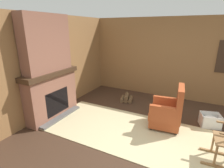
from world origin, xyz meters
TOP-DOWN VIEW (x-y plane):
  - ground_plane at (0.00, 0.00)m, footprint 14.00×14.00m
  - wood_panel_wall_left at (-2.73, 0.00)m, footprint 0.06×6.00m
  - wood_panel_wall_back at (0.04, 2.73)m, footprint 6.00×0.09m
  - fireplace_hearth at (-2.51, 0.00)m, footprint 0.56×1.53m
  - chimney_breast at (-2.53, 0.00)m, footprint 0.31×1.26m
  - area_rug at (-0.45, 0.21)m, footprint 3.98×1.71m
  - armchair at (0.17, 0.76)m, footprint 0.73×0.71m
  - firewood_stack at (-1.22, 1.74)m, footprint 0.46×0.48m
  - laundry_basket at (1.06, 1.25)m, footprint 0.49×0.43m
  - oil_lamp_vase at (-2.56, -0.36)m, footprint 0.11×0.11m
  - storage_case at (-2.56, 0.15)m, footprint 0.15×0.22m

SIDE VIEW (x-z plane):
  - ground_plane at x=0.00m, z-range 0.00..0.00m
  - area_rug at x=-0.45m, z-range 0.00..0.01m
  - firewood_stack at x=-1.22m, z-range -0.03..0.20m
  - laundry_basket at x=1.06m, z-range 0.00..0.30m
  - armchair at x=0.17m, z-range -0.14..0.86m
  - fireplace_hearth at x=-2.51m, z-range 0.00..1.18m
  - storage_case at x=-2.56m, z-range 1.19..1.31m
  - wood_panel_wall_left at x=-2.73m, z-range 0.00..2.51m
  - wood_panel_wall_back at x=0.04m, z-range 0.00..2.51m
  - oil_lamp_vase at x=-2.56m, z-range 1.15..1.38m
  - chimney_breast at x=-2.53m, z-range 1.19..2.49m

